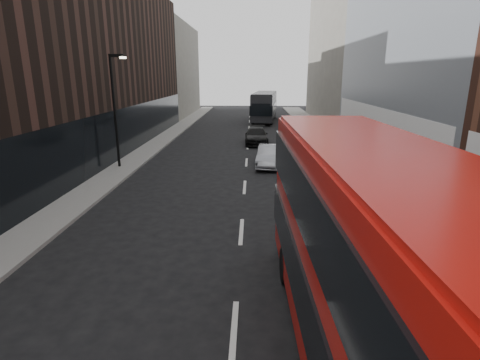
# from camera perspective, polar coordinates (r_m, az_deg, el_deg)

# --- Properties ---
(sidewalk_right) EXTENTS (3.00, 80.00, 0.15)m
(sidewalk_right) POSITION_cam_1_polar(r_m,az_deg,el_deg) (31.93, 14.77, 4.66)
(sidewalk_right) COLOR slate
(sidewalk_right) RESTS_ON ground
(sidewalk_left) EXTENTS (2.00, 80.00, 0.15)m
(sidewalk_left) POSITION_cam_1_polar(r_m,az_deg,el_deg) (32.25, -13.27, 4.86)
(sidewalk_left) COLOR slate
(sidewalk_left) RESTS_ON ground
(building_modern_block) EXTENTS (5.03, 22.00, 20.00)m
(building_modern_block) POSITION_cam_1_polar(r_m,az_deg,el_deg) (29.06, 26.34, 22.09)
(building_modern_block) COLOR gray
(building_modern_block) RESTS_ON ground
(building_victorian) EXTENTS (6.50, 24.00, 21.00)m
(building_victorian) POSITION_cam_1_polar(r_m,az_deg,el_deg) (50.91, 15.24, 19.43)
(building_victorian) COLOR #69645C
(building_victorian) RESTS_ON ground
(building_left_mid) EXTENTS (5.00, 24.00, 14.00)m
(building_left_mid) POSITION_cam_1_polar(r_m,az_deg,el_deg) (37.53, -17.33, 16.70)
(building_left_mid) COLOR black
(building_left_mid) RESTS_ON ground
(building_left_far) EXTENTS (5.00, 20.00, 13.00)m
(building_left_far) POSITION_cam_1_polar(r_m,az_deg,el_deg) (58.80, -10.17, 16.07)
(building_left_far) COLOR #69645C
(building_left_far) RESTS_ON ground
(street_lamp) EXTENTS (1.06, 0.22, 7.00)m
(street_lamp) POSITION_cam_1_polar(r_m,az_deg,el_deg) (25.16, -18.48, 10.97)
(street_lamp) COLOR black
(street_lamp) RESTS_ON sidewalk_left
(red_bus) EXTENTS (3.09, 11.74, 4.70)m
(red_bus) POSITION_cam_1_polar(r_m,az_deg,el_deg) (7.47, 20.14, -11.66)
(red_bus) COLOR #B2110A
(red_bus) RESTS_ON ground
(grey_bus) EXTENTS (3.87, 11.73, 3.72)m
(grey_bus) POSITION_cam_1_polar(r_m,az_deg,el_deg) (50.13, 3.76, 11.21)
(grey_bus) COLOR black
(grey_bus) RESTS_ON ground
(car_a) EXTENTS (1.79, 3.73, 1.23)m
(car_a) POSITION_cam_1_polar(r_m,az_deg,el_deg) (26.00, 4.75, 3.90)
(car_a) COLOR black
(car_a) RESTS_ON ground
(car_b) EXTENTS (1.97, 4.39, 1.40)m
(car_b) POSITION_cam_1_polar(r_m,az_deg,el_deg) (25.13, 4.50, 3.69)
(car_b) COLOR #92949A
(car_b) RESTS_ON ground
(car_c) EXTENTS (2.05, 4.91, 1.42)m
(car_c) POSITION_cam_1_polar(r_m,az_deg,el_deg) (33.50, 2.52, 6.77)
(car_c) COLOR black
(car_c) RESTS_ON ground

